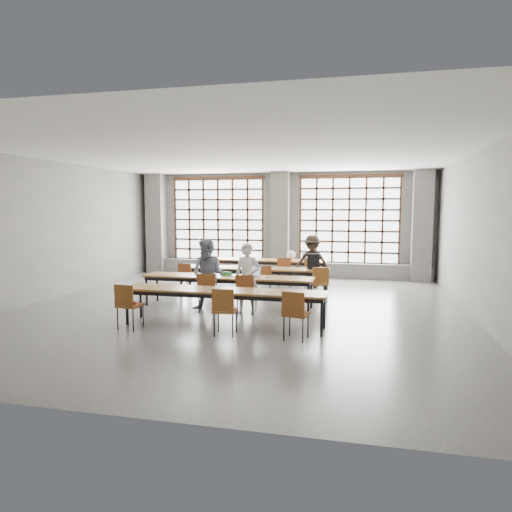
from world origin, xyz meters
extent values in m
plane|color=#50504D|center=(0.00, 0.00, 0.00)|extent=(11.00, 11.00, 0.00)
plane|color=silver|center=(0.00, 0.00, 3.50)|extent=(11.00, 11.00, 0.00)
plane|color=#5E5E5C|center=(0.00, 5.50, 1.75)|extent=(10.00, 0.00, 10.00)
plane|color=#5E5E5C|center=(0.00, -5.50, 1.75)|extent=(10.00, 0.00, 10.00)
plane|color=#5E5E5C|center=(-5.00, 0.00, 1.75)|extent=(0.00, 11.00, 11.00)
plane|color=#5E5E5C|center=(5.00, 0.00, 1.75)|extent=(0.00, 11.00, 11.00)
cube|color=#51514E|center=(-4.50, 5.22, 1.75)|extent=(0.60, 0.55, 3.50)
cube|color=#51514E|center=(0.00, 5.22, 1.75)|extent=(0.60, 0.55, 3.50)
cube|color=#51514E|center=(4.50, 5.22, 1.75)|extent=(0.60, 0.55, 3.50)
cube|color=white|center=(-2.25, 5.48, 1.90)|extent=(3.20, 0.02, 2.80)
cube|color=black|center=(-2.25, 5.40, 1.90)|extent=(3.20, 0.05, 2.80)
cube|color=black|center=(-2.25, 5.40, 0.45)|extent=(3.32, 0.07, 0.10)
cube|color=black|center=(-2.25, 5.40, 3.35)|extent=(3.32, 0.07, 0.10)
cube|color=white|center=(2.25, 5.48, 1.90)|extent=(3.20, 0.02, 2.80)
cube|color=black|center=(2.25, 5.40, 1.90)|extent=(3.20, 0.05, 2.80)
cube|color=black|center=(2.25, 5.40, 0.45)|extent=(3.32, 0.07, 0.10)
cube|color=black|center=(2.25, 5.40, 3.35)|extent=(3.32, 0.07, 0.10)
cube|color=#51514E|center=(0.00, 5.30, 0.25)|extent=(9.80, 0.35, 0.50)
cube|color=brown|center=(-0.31, 3.79, 0.71)|extent=(4.00, 0.70, 0.04)
cube|color=black|center=(-0.31, 3.79, 0.65)|extent=(3.90, 0.64, 0.08)
cylinder|color=black|center=(-2.23, 3.50, 0.34)|extent=(0.05, 0.05, 0.69)
cylinder|color=black|center=(-2.23, 4.08, 0.34)|extent=(0.05, 0.05, 0.69)
cylinder|color=black|center=(1.61, 3.50, 0.34)|extent=(0.05, 0.05, 0.69)
cylinder|color=black|center=(1.61, 4.08, 0.34)|extent=(0.05, 0.05, 0.69)
cube|color=brown|center=(-0.12, 1.82, 0.71)|extent=(4.00, 0.70, 0.04)
cube|color=black|center=(-0.12, 1.82, 0.65)|extent=(3.90, 0.64, 0.08)
cylinder|color=black|center=(-2.04, 1.53, 0.34)|extent=(0.05, 0.05, 0.69)
cylinder|color=black|center=(-2.04, 2.11, 0.34)|extent=(0.05, 0.05, 0.69)
cylinder|color=black|center=(1.80, 1.53, 0.34)|extent=(0.05, 0.05, 0.69)
cylinder|color=black|center=(1.80, 2.11, 0.34)|extent=(0.05, 0.05, 0.69)
cube|color=brown|center=(-0.34, 0.19, 0.71)|extent=(4.00, 0.70, 0.04)
cube|color=black|center=(-0.34, 0.19, 0.65)|extent=(3.90, 0.64, 0.08)
cylinder|color=black|center=(-2.26, -0.10, 0.34)|extent=(0.05, 0.05, 0.69)
cylinder|color=black|center=(-2.26, 0.48, 0.34)|extent=(0.05, 0.05, 0.69)
cylinder|color=black|center=(1.58, -0.10, 0.34)|extent=(0.05, 0.05, 0.69)
cylinder|color=black|center=(1.58, 0.48, 0.34)|extent=(0.05, 0.05, 0.69)
cube|color=brown|center=(0.09, -1.53, 0.71)|extent=(4.00, 0.70, 0.04)
cube|color=black|center=(0.09, -1.53, 0.65)|extent=(3.90, 0.64, 0.08)
cylinder|color=black|center=(-1.83, -1.82, 0.34)|extent=(0.05, 0.05, 0.69)
cylinder|color=black|center=(-1.83, -1.24, 0.34)|extent=(0.05, 0.05, 0.69)
cylinder|color=black|center=(2.01, -1.82, 0.34)|extent=(0.05, 0.05, 0.69)
cylinder|color=black|center=(2.01, -1.24, 0.34)|extent=(0.05, 0.05, 0.69)
cube|color=brown|center=(-1.71, 3.24, 0.45)|extent=(0.44, 0.44, 0.04)
cube|color=brown|center=(-1.72, 3.04, 0.68)|extent=(0.40, 0.05, 0.40)
cylinder|color=black|center=(-1.71, 3.24, 0.23)|extent=(0.02, 0.02, 0.45)
cube|color=brown|center=(0.49, 3.24, 0.45)|extent=(0.45, 0.45, 0.04)
cube|color=brown|center=(0.50, 3.04, 0.68)|extent=(0.40, 0.06, 0.40)
cylinder|color=black|center=(0.49, 3.24, 0.23)|extent=(0.02, 0.02, 0.45)
cube|color=brown|center=(1.29, 3.24, 0.45)|extent=(0.43, 0.43, 0.04)
cube|color=brown|center=(1.29, 3.04, 0.68)|extent=(0.40, 0.04, 0.40)
cylinder|color=black|center=(1.29, 3.24, 0.23)|extent=(0.02, 0.02, 0.45)
cube|color=#672F14|center=(-1.72, 1.27, 0.45)|extent=(0.51, 0.51, 0.04)
cube|color=#672F14|center=(-1.77, 1.07, 0.68)|extent=(0.40, 0.12, 0.40)
cylinder|color=black|center=(-1.72, 1.27, 0.23)|extent=(0.02, 0.02, 0.45)
cube|color=brown|center=(0.28, 1.27, 0.45)|extent=(0.50, 0.50, 0.04)
cube|color=brown|center=(0.32, 1.07, 0.68)|extent=(0.40, 0.12, 0.40)
cylinder|color=black|center=(0.28, 1.27, 0.23)|extent=(0.02, 0.02, 0.45)
cube|color=brown|center=(1.68, 1.27, 0.45)|extent=(0.52, 0.52, 0.04)
cube|color=brown|center=(1.73, 1.08, 0.68)|extent=(0.39, 0.15, 0.40)
cylinder|color=black|center=(1.68, 1.27, 0.23)|extent=(0.02, 0.02, 0.45)
cube|color=brown|center=(-0.64, -0.36, 0.45)|extent=(0.49, 0.49, 0.04)
cube|color=brown|center=(-0.61, -0.56, 0.68)|extent=(0.40, 0.10, 0.40)
cylinder|color=black|center=(-0.64, -0.36, 0.23)|extent=(0.02, 0.02, 0.45)
cube|color=brown|center=(0.26, -0.36, 0.45)|extent=(0.44, 0.44, 0.04)
cube|color=brown|center=(0.26, -0.56, 0.68)|extent=(0.40, 0.05, 0.40)
cylinder|color=black|center=(0.26, -0.36, 0.23)|extent=(0.02, 0.02, 0.45)
cube|color=brown|center=(-1.61, -2.08, 0.45)|extent=(0.46, 0.46, 0.04)
cube|color=brown|center=(-1.63, -2.28, 0.68)|extent=(0.40, 0.07, 0.40)
cylinder|color=black|center=(-1.61, -2.08, 0.23)|extent=(0.02, 0.02, 0.45)
cube|color=brown|center=(0.29, -2.08, 0.45)|extent=(0.45, 0.45, 0.04)
cube|color=brown|center=(0.31, -2.28, 0.68)|extent=(0.40, 0.06, 0.40)
cylinder|color=black|center=(0.29, -2.08, 0.23)|extent=(0.02, 0.02, 0.45)
cube|color=brown|center=(1.59, -2.08, 0.45)|extent=(0.48, 0.48, 0.04)
cube|color=brown|center=(1.56, -2.28, 0.68)|extent=(0.40, 0.09, 0.40)
cylinder|color=black|center=(1.59, -2.08, 0.23)|extent=(0.02, 0.02, 0.45)
imported|color=silver|center=(0.26, -0.31, 0.78)|extent=(0.58, 0.39, 1.55)
imported|color=#172247|center=(-0.64, -0.31, 0.81)|extent=(0.84, 0.68, 1.63)
imported|color=black|center=(1.29, 3.29, 0.76)|extent=(1.00, 0.58, 1.53)
cube|color=#AAAAAF|center=(0.21, 0.24, 0.74)|extent=(0.40, 0.32, 0.02)
cube|color=black|center=(0.20, 0.23, 0.75)|extent=(0.33, 0.23, 0.00)
cube|color=#AAAAAF|center=(0.23, 0.38, 0.86)|extent=(0.37, 0.14, 0.26)
cube|color=#92B7FC|center=(0.23, 0.36, 0.83)|extent=(0.31, 0.11, 0.21)
cube|color=silver|center=(1.04, 3.84, 0.74)|extent=(0.42, 0.35, 0.02)
cube|color=black|center=(1.03, 3.83, 0.75)|extent=(0.34, 0.25, 0.00)
cube|color=silver|center=(1.07, 3.97, 0.86)|extent=(0.37, 0.16, 0.26)
cube|color=#8BB3F0|center=(1.07, 3.96, 0.83)|extent=(0.31, 0.13, 0.21)
ellipsoid|color=silver|center=(0.61, 0.17, 0.75)|extent=(0.11, 0.08, 0.04)
cube|color=#2C8840|center=(-0.39, 0.27, 0.78)|extent=(0.27, 0.17, 0.09)
cube|color=black|center=(-0.16, 0.09, 0.74)|extent=(0.14, 0.10, 0.01)
cube|color=white|center=(-0.72, 1.87, 0.73)|extent=(0.33, 0.26, 0.00)
cube|color=silver|center=(-0.42, 1.77, 0.73)|extent=(0.36, 0.34, 0.00)
cube|color=silver|center=(-0.02, 1.82, 0.73)|extent=(0.34, 0.28, 0.00)
cube|color=black|center=(1.48, 1.87, 0.93)|extent=(0.33, 0.22, 0.40)
ellipsoid|color=white|center=(0.59, 3.84, 0.87)|extent=(0.29, 0.25, 0.29)
cube|color=#B11D15|center=(-1.61, -2.08, 0.50)|extent=(0.21, 0.10, 0.06)
camera|label=1|loc=(2.69, -9.88, 2.30)|focal=32.00mm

